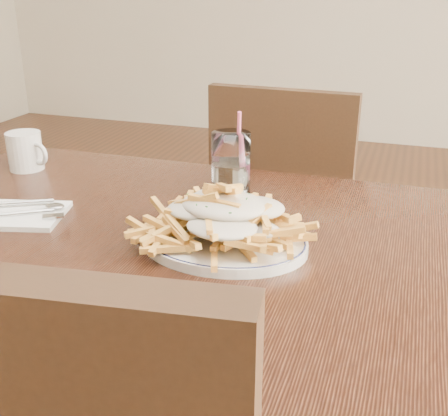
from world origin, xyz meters
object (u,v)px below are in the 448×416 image
(loaded_fries, at_px, (224,213))
(water_glass, at_px, (231,167))
(chair_far, at_px, (287,210))
(table, at_px, (170,275))
(fries_plate, at_px, (224,241))
(coffee_mug, at_px, (26,151))

(loaded_fries, distance_m, water_glass, 0.25)
(water_glass, bearing_deg, chair_far, 88.73)
(table, xyz_separation_m, fries_plate, (0.11, -0.01, 0.09))
(table, height_order, water_glass, water_glass)
(table, relative_size, fries_plate, 3.77)
(fries_plate, bearing_deg, chair_far, 94.18)
(table, relative_size, loaded_fries, 4.01)
(fries_plate, xyz_separation_m, loaded_fries, (0.00, -0.00, 0.05))
(chair_far, bearing_deg, fries_plate, -85.82)
(chair_far, height_order, water_glass, water_glass)
(table, bearing_deg, chair_far, 86.27)
(loaded_fries, xyz_separation_m, coffee_mug, (-0.57, 0.24, -0.02))
(water_glass, bearing_deg, table, -99.11)
(chair_far, relative_size, coffee_mug, 8.03)
(fries_plate, bearing_deg, coffee_mug, 157.02)
(chair_far, xyz_separation_m, loaded_fries, (0.06, -0.77, 0.30))
(loaded_fries, relative_size, coffee_mug, 2.68)
(water_glass, bearing_deg, loaded_fries, -74.55)
(chair_far, bearing_deg, loaded_fries, -85.82)
(table, distance_m, water_glass, 0.27)
(fries_plate, height_order, water_glass, water_glass)
(chair_far, distance_m, water_glass, 0.60)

